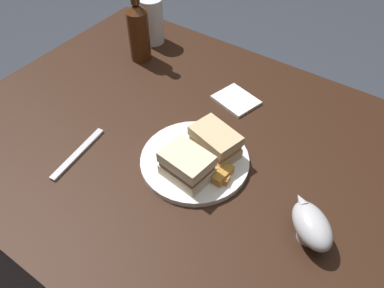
% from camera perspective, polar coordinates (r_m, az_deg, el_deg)
% --- Properties ---
extents(ground_plane, '(6.00, 6.00, 0.00)m').
position_cam_1_polar(ground_plane, '(1.60, -0.25, -19.52)').
color(ground_plane, '#333842').
extents(dining_table, '(1.20, 0.89, 0.78)m').
position_cam_1_polar(dining_table, '(1.25, -0.30, -12.24)').
color(dining_table, black).
rests_on(dining_table, ground).
extents(plate, '(0.25, 0.25, 0.01)m').
position_cam_1_polar(plate, '(0.90, 0.41, -2.45)').
color(plate, white).
rests_on(plate, dining_table).
extents(sandwich_half_left, '(0.11, 0.09, 0.07)m').
position_cam_1_polar(sandwich_half_left, '(0.84, -0.77, -3.15)').
color(sandwich_half_left, beige).
rests_on(sandwich_half_left, plate).
extents(sandwich_half_right, '(0.12, 0.10, 0.06)m').
position_cam_1_polar(sandwich_half_right, '(0.89, 3.48, 0.34)').
color(sandwich_half_right, '#CCB284').
rests_on(sandwich_half_right, plate).
extents(potato_wedge_front, '(0.04, 0.03, 0.02)m').
position_cam_1_polar(potato_wedge_front, '(0.86, 3.20, -3.75)').
color(potato_wedge_front, '#B77F33').
rests_on(potato_wedge_front, plate).
extents(potato_wedge_middle, '(0.04, 0.02, 0.02)m').
position_cam_1_polar(potato_wedge_middle, '(0.86, 3.43, -4.38)').
color(potato_wedge_middle, '#B77F33').
rests_on(potato_wedge_middle, plate).
extents(potato_wedge_back, '(0.06, 0.03, 0.02)m').
position_cam_1_polar(potato_wedge_back, '(0.85, 3.75, -4.85)').
color(potato_wedge_back, '#AD702D').
rests_on(potato_wedge_back, plate).
extents(potato_wedge_left_edge, '(0.04, 0.05, 0.02)m').
position_cam_1_polar(potato_wedge_left_edge, '(0.87, 3.79, -2.80)').
color(potato_wedge_left_edge, gold).
rests_on(potato_wedge_left_edge, plate).
extents(potato_wedge_right_edge, '(0.03, 0.06, 0.02)m').
position_cam_1_polar(potato_wedge_right_edge, '(0.85, 4.58, -4.55)').
color(potato_wedge_right_edge, '#B77F33').
rests_on(potato_wedge_right_edge, plate).
extents(potato_wedge_stray, '(0.04, 0.04, 0.02)m').
position_cam_1_polar(potato_wedge_stray, '(0.86, 2.88, -3.87)').
color(potato_wedge_stray, gold).
rests_on(potato_wedge_stray, plate).
extents(pint_glass, '(0.07, 0.07, 0.15)m').
position_cam_1_polar(pint_glass, '(1.29, -5.94, 17.36)').
color(pint_glass, white).
rests_on(pint_glass, dining_table).
extents(gravy_boat, '(0.13, 0.12, 0.07)m').
position_cam_1_polar(gravy_boat, '(0.79, 17.20, -11.37)').
color(gravy_boat, '#B7B7BC').
rests_on(gravy_boat, dining_table).
extents(cider_bottle, '(0.06, 0.06, 0.25)m').
position_cam_1_polar(cider_bottle, '(1.19, -7.92, 16.35)').
color(cider_bottle, '#47230F').
rests_on(cider_bottle, dining_table).
extents(napkin, '(0.13, 0.12, 0.01)m').
position_cam_1_polar(napkin, '(1.07, 6.51, 6.47)').
color(napkin, white).
rests_on(napkin, dining_table).
extents(fork, '(0.04, 0.18, 0.01)m').
position_cam_1_polar(fork, '(0.96, -16.47, -1.34)').
color(fork, silver).
rests_on(fork, dining_table).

